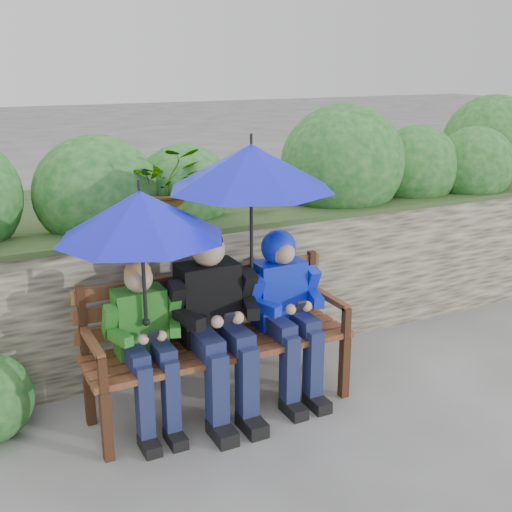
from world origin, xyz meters
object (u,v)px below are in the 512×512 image
boy_right (285,300)px  boy_left (145,338)px  park_bench (216,332)px  boy_middle (215,316)px  umbrella_right (251,167)px  umbrella_left (140,215)px

boy_right → boy_left: bearing=-179.6°
park_bench → boy_left: size_ratio=1.61×
boy_middle → boy_right: size_ratio=1.07×
boy_right → umbrella_right: bearing=170.9°
park_bench → umbrella_right: umbrella_right is taller
park_bench → boy_right: size_ratio=1.52×
boy_right → umbrella_right: size_ratio=1.07×
boy_right → boy_middle: bearing=-177.6°
boy_left → boy_right: 0.94m
park_bench → umbrella_left: umbrella_left is taller
boy_left → umbrella_left: bearing=-82.2°
boy_middle → park_bench: bearing=64.4°
umbrella_left → umbrella_right: umbrella_right is taller
boy_left → umbrella_left: 0.74m
park_bench → boy_right: (0.46, -0.06, 0.15)m
park_bench → boy_middle: (-0.04, -0.08, 0.14)m
boy_right → umbrella_right: (-0.22, 0.04, 0.87)m
boy_left → boy_right: (0.94, 0.01, 0.07)m
boy_left → umbrella_right: bearing=3.4°
park_bench → umbrella_left: bearing=-168.5°
boy_middle → umbrella_right: size_ratio=1.15×
umbrella_right → boy_left: bearing=-176.6°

